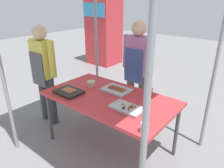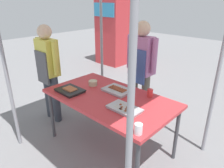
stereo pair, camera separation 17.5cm
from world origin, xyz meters
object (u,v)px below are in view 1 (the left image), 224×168
at_px(tray_pork_links, 69,92).
at_px(vendor_woman, 137,65).
at_px(tray_meat_skewers, 127,108).
at_px(customer_nearby, 44,68).
at_px(neighbor_stall_left, 104,30).
at_px(stall_table, 109,100).
at_px(drink_cup_by_wok, 145,128).
at_px(tray_grilled_sausages, 117,90).
at_px(drink_cup_near_edge, 150,92).
at_px(condiment_bowl, 91,84).

relative_size(tray_pork_links, vendor_woman, 0.22).
xyz_separation_m(tray_meat_skewers, customer_nearby, (-1.53, 0.02, 0.13)).
bearing_deg(neighbor_stall_left, customer_nearby, -64.17).
bearing_deg(customer_nearby, stall_table, 5.37).
xyz_separation_m(tray_meat_skewers, tray_pork_links, (-0.82, -0.12, 0.00)).
relative_size(tray_pork_links, drink_cup_by_wok, 3.39).
bearing_deg(tray_pork_links, neighbor_stall_left, 124.48).
bearing_deg(tray_grilled_sausages, stall_table, -81.21).
xyz_separation_m(stall_table, tray_meat_skewers, (0.35, -0.13, 0.07)).
height_order(tray_meat_skewers, customer_nearby, customer_nearby).
distance_m(tray_grilled_sausages, drink_cup_near_edge, 0.42).
relative_size(stall_table, condiment_bowl, 13.55).
distance_m(condiment_bowl, vendor_woman, 0.78).
bearing_deg(stall_table, drink_cup_near_edge, 42.56).
bearing_deg(tray_grilled_sausages, tray_pork_links, -135.92).
xyz_separation_m(stall_table, tray_grilled_sausages, (-0.03, 0.18, 0.07)).
distance_m(stall_table, condiment_bowl, 0.43).
bearing_deg(stall_table, condiment_bowl, 166.29).
bearing_deg(customer_nearby, condiment_bowl, 15.24).
bearing_deg(neighbor_stall_left, tray_pork_links, -55.52).
distance_m(drink_cup_near_edge, customer_nearby, 1.61).
height_order(tray_meat_skewers, drink_cup_near_edge, drink_cup_near_edge).
height_order(tray_grilled_sausages, tray_pork_links, tray_pork_links).
bearing_deg(neighbor_stall_left, drink_cup_near_edge, -40.86).
bearing_deg(drink_cup_by_wok, customer_nearby, 172.22).
height_order(condiment_bowl, drink_cup_by_wok, drink_cup_by_wok).
distance_m(drink_cup_by_wok, neighbor_stall_left, 4.74).
relative_size(stall_table, tray_meat_skewers, 4.37).
bearing_deg(tray_grilled_sausages, customer_nearby, -165.80).
relative_size(tray_grilled_sausages, neighbor_stall_left, 0.18).
bearing_deg(tray_meat_skewers, vendor_woman, 117.19).
height_order(tray_pork_links, condiment_bowl, condiment_bowl).
distance_m(condiment_bowl, neighbor_stall_left, 3.64).
bearing_deg(tray_grilled_sausages, neighbor_stall_left, 133.54).
bearing_deg(stall_table, drink_cup_by_wok, -27.36).
bearing_deg(vendor_woman, tray_pork_links, 72.57).
bearing_deg(drink_cup_near_edge, condiment_bowl, -163.03).
bearing_deg(stall_table, vendor_woman, 99.22).
distance_m(tray_grilled_sausages, tray_meat_skewers, 0.49).
bearing_deg(tray_pork_links, drink_cup_by_wok, -6.06).
relative_size(condiment_bowl, customer_nearby, 0.08).
bearing_deg(customer_nearby, drink_cup_near_edge, 16.11).
bearing_deg(tray_meat_skewers, stall_table, 159.94).
bearing_deg(vendor_woman, neighbor_stall_left, -40.17).
relative_size(vendor_woman, neighbor_stall_left, 0.81).
bearing_deg(drink_cup_near_edge, tray_meat_skewers, -91.35).
relative_size(condiment_bowl, neighbor_stall_left, 0.06).
bearing_deg(drink_cup_near_edge, tray_pork_links, -145.13).
bearing_deg(stall_table, customer_nearby, -174.63).
distance_m(tray_meat_skewers, drink_cup_near_edge, 0.47).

